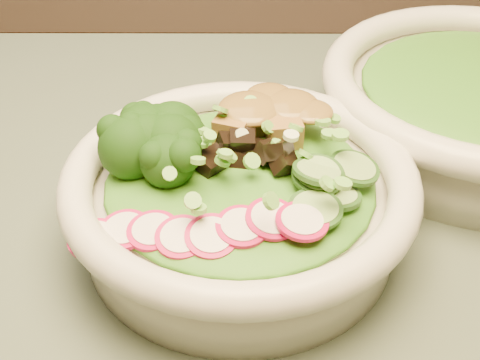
{
  "coord_description": "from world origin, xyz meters",
  "views": [
    {
      "loc": [
        -0.14,
        -0.37,
        1.11
      ],
      "look_at": [
        -0.15,
        0.02,
        0.81
      ],
      "focal_mm": 50.0,
      "sensor_mm": 36.0,
      "label": 1
    }
  ],
  "objects": [
    {
      "name": "cucumber_slices",
      "position": [
        -0.08,
        0.0,
        0.82
      ],
      "size": [
        0.09,
        0.09,
        0.04
      ],
      "primitive_type": null,
      "rotation": [
        0.0,
        0.0,
        -0.28
      ],
      "color": "#7EB062",
      "rests_on": "salad_bowl"
    },
    {
      "name": "dining_table",
      "position": [
        0.0,
        0.0,
        0.64
      ],
      "size": [
        1.2,
        0.8,
        0.75
      ],
      "color": "black",
      "rests_on": "ground"
    },
    {
      "name": "scallion_garnish",
      "position": [
        -0.15,
        0.02,
        0.83
      ],
      "size": [
        0.19,
        0.19,
        0.02
      ],
      "primitive_type": null,
      "color": "#71BE43",
      "rests_on": "salad_bowl"
    },
    {
      "name": "radish_slices",
      "position": [
        -0.16,
        -0.04,
        0.81
      ],
      "size": [
        0.12,
        0.07,
        0.02
      ],
      "primitive_type": null,
      "rotation": [
        0.0,
        0.0,
        -0.28
      ],
      "color": "#B90E48",
      "rests_on": "salad_bowl"
    },
    {
      "name": "mushroom_heap",
      "position": [
        -0.14,
        0.04,
        0.82
      ],
      "size": [
        0.09,
        0.09,
        0.04
      ],
      "primitive_type": null,
      "rotation": [
        0.0,
        0.0,
        -0.28
      ],
      "color": "black",
      "rests_on": "salad_bowl"
    },
    {
      "name": "broccoli_florets",
      "position": [
        -0.21,
        0.04,
        0.83
      ],
      "size": [
        0.1,
        0.09,
        0.04
      ],
      "primitive_type": null,
      "rotation": [
        0.0,
        0.0,
        -0.28
      ],
      "color": "black",
      "rests_on": "salad_bowl"
    },
    {
      "name": "salad_bowl",
      "position": [
        -0.15,
        0.02,
        0.79
      ],
      "size": [
        0.27,
        0.27,
        0.07
      ],
      "rotation": [
        0.0,
        0.0,
        -0.28
      ],
      "color": "silver",
      "rests_on": "dining_table"
    },
    {
      "name": "lettuce_bed",
      "position": [
        -0.15,
        0.02,
        0.81
      ],
      "size": [
        0.2,
        0.2,
        0.02
      ],
      "primitive_type": "ellipsoid",
      "color": "#1D6916",
      "rests_on": "salad_bowl"
    },
    {
      "name": "peanut_sauce",
      "position": [
        -0.12,
        0.08,
        0.83
      ],
      "size": [
        0.07,
        0.06,
        0.02
      ],
      "primitive_type": "ellipsoid",
      "color": "brown",
      "rests_on": "tofu_cubes"
    },
    {
      "name": "tofu_cubes",
      "position": [
        -0.12,
        0.08,
        0.82
      ],
      "size": [
        0.1,
        0.08,
        0.04
      ],
      "primitive_type": null,
      "rotation": [
        0.0,
        0.0,
        -0.28
      ],
      "color": "#A06F35",
      "rests_on": "salad_bowl"
    }
  ]
}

